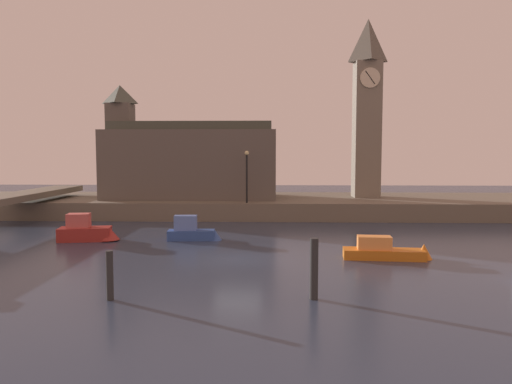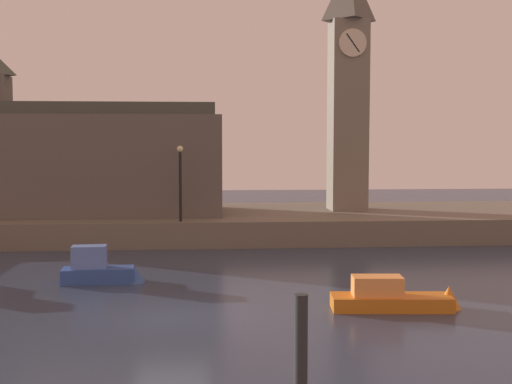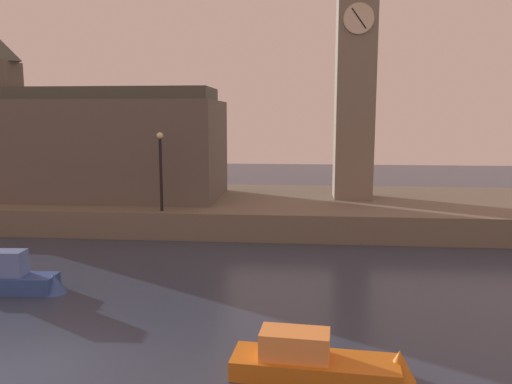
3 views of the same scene
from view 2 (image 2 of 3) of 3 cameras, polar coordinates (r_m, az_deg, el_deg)
ground_plane at (r=22.57m, az=-7.51°, el=-10.91°), size 120.00×120.00×0.00m
far_embankment at (r=42.08m, az=-6.06°, el=-2.76°), size 70.00×12.00×1.50m
clock_tower at (r=43.45m, az=8.19°, el=9.65°), size 2.59×2.62×16.37m
parliament_hall at (r=41.85m, az=-14.39°, el=2.85°), size 15.53×7.00×10.35m
streetlamp at (r=36.53m, az=-6.75°, el=1.52°), size 0.36×0.36×4.31m
mooring_post_right at (r=15.61m, az=4.01°, el=-13.31°), size 0.33×0.33×2.37m
boat_patrol_orange at (r=23.80m, az=12.98°, el=-9.22°), size 4.90×1.62×1.46m
boat_tour_blue at (r=28.28m, az=-13.48°, el=-6.76°), size 3.57×1.31×1.62m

